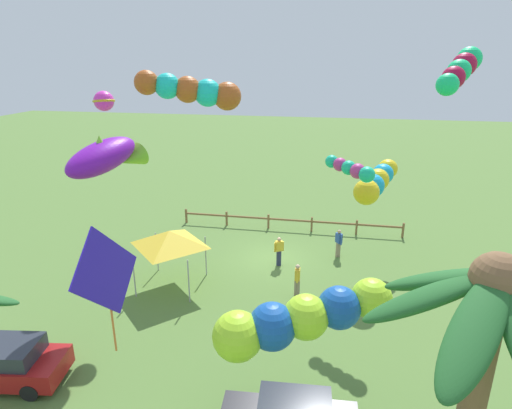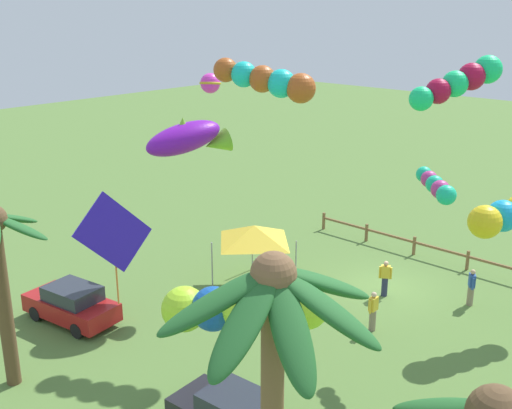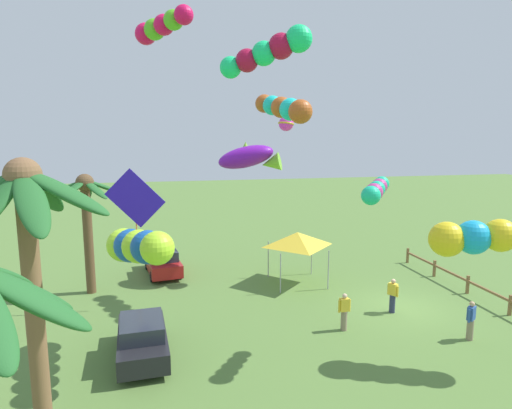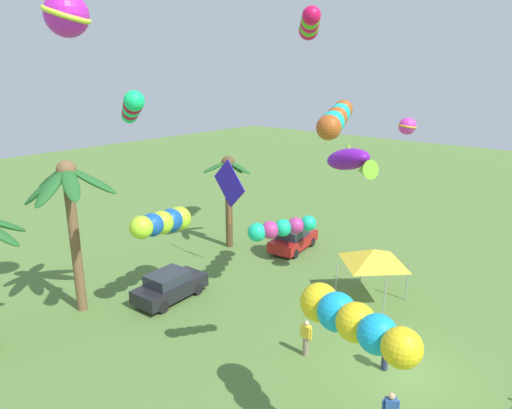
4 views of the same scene
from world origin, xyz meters
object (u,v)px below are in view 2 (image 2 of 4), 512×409
(kite_diamond_3, at_px, (114,234))
(kite_tube_6, at_px, (459,82))
(spectator_2, at_px, (385,278))
(kite_tube_8, at_px, (235,309))
(kite_fish_1, at_px, (188,138))
(kite_tube_4, at_px, (267,80))
(parked_car_1, at_px, (72,304))
(spectator_1, at_px, (373,311))
(kite_tube_9, at_px, (436,186))
(spectator_0, at_px, (471,287))
(festival_tent, at_px, (254,234))
(kite_ball_5, at_px, (210,83))
(palm_tree_2, at_px, (273,334))

(kite_diamond_3, relative_size, kite_tube_6, 1.69)
(spectator_2, relative_size, kite_diamond_3, 0.42)
(kite_tube_8, bearing_deg, kite_tube_6, -136.46)
(kite_fish_1, bearing_deg, kite_tube_4, -163.57)
(kite_fish_1, height_order, kite_tube_6, kite_tube_6)
(parked_car_1, bearing_deg, spectator_2, -127.62)
(spectator_2, bearing_deg, kite_tube_6, 128.25)
(spectator_1, distance_m, kite_tube_6, 11.27)
(kite_tube_9, bearing_deg, spectator_1, 3.00)
(spectator_1, height_order, kite_diamond_3, kite_diamond_3)
(spectator_1, distance_m, spectator_2, 3.16)
(kite_diamond_3, distance_m, kite_tube_4, 8.01)
(kite_tube_6, distance_m, kite_tube_8, 8.01)
(kite_tube_8, bearing_deg, spectator_2, -80.42)
(spectator_0, bearing_deg, spectator_2, 27.72)
(spectator_2, relative_size, kite_tube_8, 0.36)
(spectator_0, height_order, kite_tube_4, kite_tube_4)
(festival_tent, height_order, kite_diamond_3, kite_diamond_3)
(kite_diamond_3, xyz_separation_m, kite_tube_8, (-4.93, -0.28, -0.94))
(spectator_1, xyz_separation_m, kite_tube_6, (-4.54, 4.41, 9.32))
(parked_car_1, distance_m, kite_tube_9, 14.42)
(parked_car_1, distance_m, kite_tube_8, 10.36)
(spectator_0, bearing_deg, spectator_1, 67.69)
(kite_tube_9, bearing_deg, spectator_0, -87.77)
(festival_tent, xyz_separation_m, kite_diamond_3, (-1.70, 8.27, 2.69))
(kite_fish_1, height_order, kite_diamond_3, kite_fish_1)
(spectator_1, height_order, kite_ball_5, kite_ball_5)
(festival_tent, bearing_deg, spectator_2, -147.54)
(kite_fish_1, relative_size, kite_ball_5, 2.94)
(spectator_2, bearing_deg, kite_tube_9, 139.34)
(kite_tube_8, bearing_deg, parked_car_1, -4.77)
(festival_tent, bearing_deg, kite_tube_9, -178.33)
(spectator_0, relative_size, festival_tent, 0.56)
(spectator_2, xyz_separation_m, kite_diamond_3, (3.07, 11.31, 4.34))
(spectator_1, distance_m, kite_tube_8, 8.83)
(parked_car_1, height_order, spectator_0, spectator_0)
(kite_diamond_3, distance_m, kite_tube_6, 10.90)
(palm_tree_2, xyz_separation_m, kite_tube_9, (2.01, -10.68, 0.36))
(kite_tube_9, bearing_deg, palm_tree_2, 100.66)
(kite_ball_5, xyz_separation_m, kite_tube_8, (-9.20, 8.03, -4.47))
(festival_tent, distance_m, kite_ball_5, 6.73)
(palm_tree_2, bearing_deg, kite_tube_8, -35.71)
(spectator_1, xyz_separation_m, kite_ball_5, (8.57, 0.09, 7.87))
(kite_fish_1, bearing_deg, spectator_0, -142.65)
(kite_tube_6, relative_size, kite_tube_8, 0.50)
(parked_car_1, bearing_deg, kite_fish_1, -109.92)
(kite_tube_8, bearing_deg, kite_diamond_3, 3.26)
(spectator_0, relative_size, kite_ball_5, 1.21)
(kite_tube_6, bearing_deg, spectator_1, -44.17)
(spectator_0, height_order, spectator_2, same)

